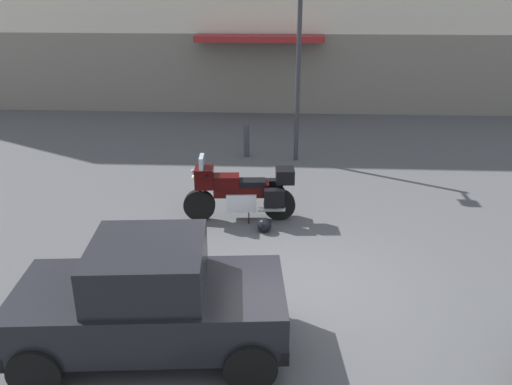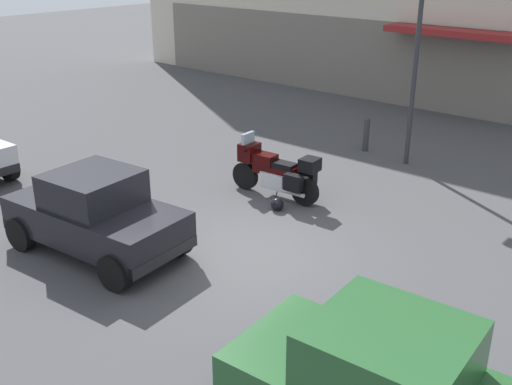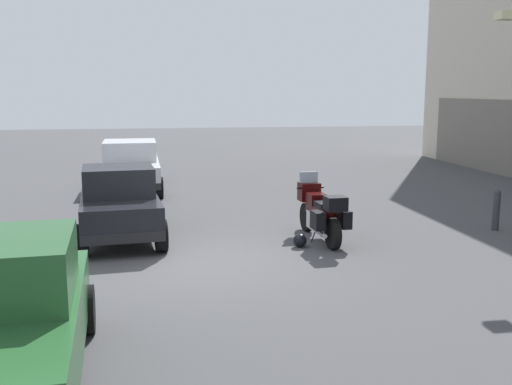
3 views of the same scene
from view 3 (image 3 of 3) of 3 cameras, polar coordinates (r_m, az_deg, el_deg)
ground_plane at (r=11.08m, az=-5.02°, el=-6.61°), size 80.00×80.00×0.00m
motorcycle at (r=12.49m, az=6.21°, el=-1.83°), size 2.26×0.79×1.36m
helmet at (r=12.00m, az=4.27°, el=-4.63°), size 0.28×0.28×0.28m
car_sedan_far at (r=19.24m, az=-12.05°, el=2.60°), size 4.61×2.00×1.56m
car_compact_side at (r=12.82m, az=-13.08°, el=-1.04°), size 3.57×1.98×1.56m
bollard_curbside at (r=14.40m, az=22.21°, el=-1.44°), size 0.16×0.16×0.94m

